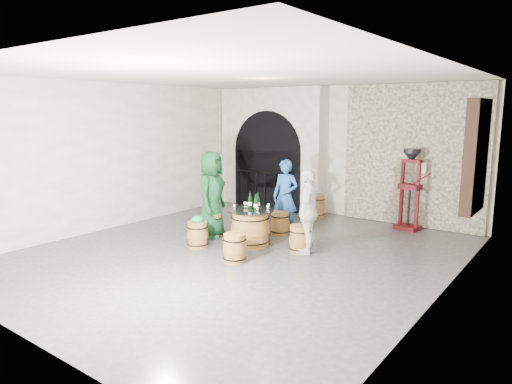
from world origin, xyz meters
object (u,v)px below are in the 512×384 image
Objects in this scene: barrel_stool_near_left at (198,235)px; person_blue at (285,197)px; person_green at (211,194)px; side_barrel at (316,206)px; barrel_table at (250,228)px; wine_bottle_center at (256,204)px; wine_bottle_left at (250,202)px; person_white at (308,211)px; barrel_stool_left at (213,225)px; barrel_stool_far at (280,223)px; barrel_stool_right at (300,239)px; wine_bottle_right at (258,202)px; barrel_stool_near_right at (235,248)px; corking_press at (410,183)px.

person_blue is (0.75, 1.92, 0.54)m from barrel_stool_near_left.
person_green reaches higher than side_barrel.
barrel_table is at bearing 43.83° from barrel_stool_near_left.
barrel_stool_near_left is at bearing -116.55° from person_blue.
person_blue is at bearing 95.89° from wine_bottle_center.
wine_bottle_left is at bearing 48.69° from barrel_stool_near_left.
person_green is 1.14× the size of person_white.
barrel_stool_far is at bearing 43.48° from barrel_stool_left.
barrel_table is at bearing -2.23° from barrel_stool_left.
wine_bottle_left reaches higher than barrel_stool_far.
barrel_stool_right is at bearing 7.87° from wine_bottle_left.
barrel_stool_right is 1.54× the size of wine_bottle_right.
person_blue is (-0.98, 1.00, 0.54)m from barrel_stool_right.
side_barrel is at bearing 113.38° from barrel_stool_right.
side_barrel reaches higher than barrel_stool_right.
person_white is (1.87, 0.95, 0.54)m from barrel_stool_near_left.
barrel_table reaches higher than barrel_stool_near_right.
person_white is (0.76, 1.19, 0.54)m from barrel_stool_near_right.
barrel_table is 1.17m from person_green.
person_white is 1.06m from wine_bottle_right.
barrel_stool_near_left is (-0.74, -0.71, -0.10)m from barrel_table.
side_barrel is (-0.15, 2.87, -0.07)m from barrel_table.
wine_bottle_right is 2.81m from side_barrel.
barrel_stool_left is (-1.02, 0.04, -0.10)m from barrel_table.
corking_press reaches higher than person_white.
barrel_table is 1.84× the size of barrel_stool_right.
barrel_stool_far is at bearing -124.29° from corking_press.
person_green and corking_press have the same top height.
wine_bottle_right is at bearing -85.61° from barrel_stool_far.
wine_bottle_left is (0.68, 0.77, 0.60)m from barrel_stool_near_left.
wine_bottle_center reaches higher than barrel_stool_left.
side_barrel is (-0.10, 2.81, -0.56)m from wine_bottle_left.
wine_bottle_right is (0.07, -1.08, 0.05)m from person_blue.
person_blue is (1.06, 1.17, -0.10)m from person_green.
side_barrel is at bearing -171.35° from person_white.
wine_bottle_right reaches higher than barrel_stool_far.
person_green is 5.49× the size of wine_bottle_center.
wine_bottle_center is at bearing -2.56° from barrel_stool_left.
person_blue is (1.04, 1.17, 0.54)m from barrel_stool_left.
person_blue reaches higher than wine_bottle_left.
person_green is at bearing -137.30° from person_blue.
wine_bottle_center is (0.14, -0.01, 0.49)m from barrel_table.
barrel_stool_left is 1.00× the size of barrel_stool_right.
side_barrel is at bearing 95.89° from wine_bottle_center.
barrel_table is at bearing -90.80° from barrel_stool_far.
wine_bottle_left is 2.87m from side_barrel.
person_green reaches higher than barrel_stool_far.
barrel_stool_right is at bearing 11.95° from barrel_table.
barrel_stool_near_right is at bearing -118.01° from barrel_stool_right.
wine_bottle_center is at bearing -93.24° from person_white.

